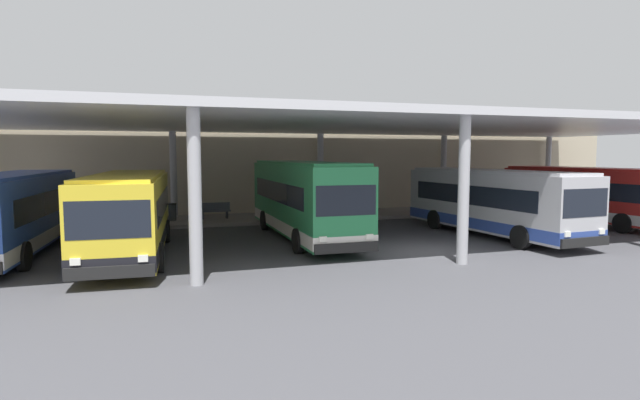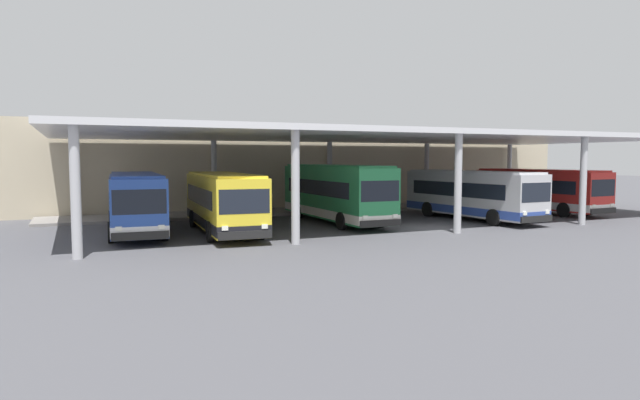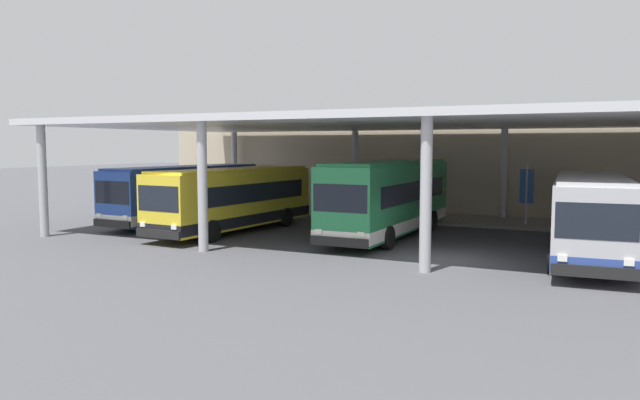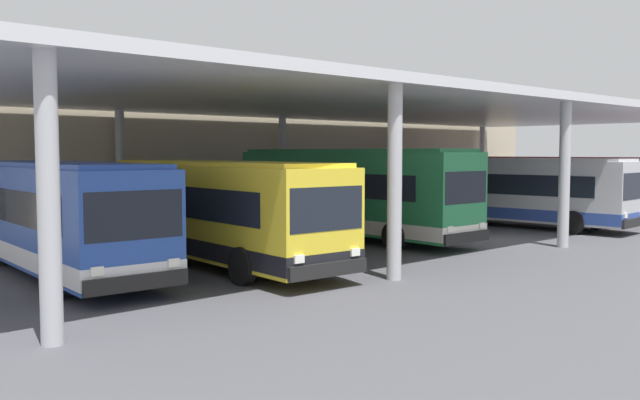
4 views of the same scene
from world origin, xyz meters
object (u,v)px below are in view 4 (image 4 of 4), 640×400
(bus_far_bay, at_px, (517,191))
(bench_waiting, at_px, (184,214))
(trash_bin, at_px, (137,218))
(banner_sign, at_px, (337,180))
(bus_middle_bay, at_px, (350,192))
(bus_nearest_bay, at_px, (58,216))
(bus_second_bay, at_px, (219,211))
(bus_departing, at_px, (562,184))

(bus_far_bay, distance_m, bench_waiting, 15.29)
(trash_bin, distance_m, banner_sign, 11.16)
(bus_middle_bay, relative_size, banner_sign, 3.55)
(trash_bin, bearing_deg, bus_nearest_bay, -130.51)
(bus_second_bay, bearing_deg, bus_far_bay, -1.32)
(bus_middle_bay, bearing_deg, bus_nearest_bay, -179.22)
(bus_nearest_bay, bearing_deg, bus_middle_bay, 0.78)
(bus_second_bay, bearing_deg, banner_sign, 32.28)
(bus_far_bay, bearing_deg, trash_bin, 147.33)
(bench_waiting, height_order, trash_bin, trash_bin)
(bus_second_bay, height_order, bus_departing, same)
(bus_second_bay, distance_m, bus_middle_bay, 7.74)
(banner_sign, bearing_deg, trash_bin, 176.34)
(bus_nearest_bay, xyz_separation_m, bus_second_bay, (4.29, -1.67, 0.00))
(bus_departing, relative_size, trash_bin, 10.86)
(bus_middle_bay, bearing_deg, bus_far_bay, -14.16)
(bus_far_bay, bearing_deg, banner_sign, 111.44)
(bus_middle_bay, distance_m, bus_far_bay, 9.02)
(bus_departing, bearing_deg, bus_middle_bay, 178.80)
(bus_middle_bay, xyz_separation_m, banner_sign, (5.39, 6.33, 0.14))
(bus_nearest_bay, height_order, trash_bin, bus_nearest_bay)
(bus_second_bay, xyz_separation_m, bench_waiting, (4.25, 9.03, -0.99))
(bus_second_bay, bearing_deg, bus_middle_bay, 13.69)
(bus_nearest_bay, xyz_separation_m, bus_far_bay, (20.56, -2.04, 0.00))
(bench_waiting, bearing_deg, bus_middle_bay, -65.63)
(bus_middle_bay, bearing_deg, bus_second_bay, -166.31)
(bus_far_bay, bearing_deg, bus_middle_bay, 165.84)
(bus_nearest_bay, xyz_separation_m, bus_middle_bay, (11.81, 0.16, 0.19))
(bus_nearest_bay, distance_m, bus_far_bay, 20.66)
(bus_nearest_bay, distance_m, trash_bin, 9.51)
(banner_sign, bearing_deg, bus_second_bay, -147.72)
(bus_second_bay, distance_m, bus_far_bay, 16.27)
(banner_sign, bearing_deg, bus_nearest_bay, -159.34)
(bus_nearest_bay, height_order, bench_waiting, bus_nearest_bay)
(bus_far_bay, distance_m, trash_bin, 17.14)
(bench_waiting, bearing_deg, bus_second_bay, -115.22)
(bus_departing, xyz_separation_m, bench_waiting, (-19.77, 7.55, -0.99))
(bus_nearest_bay, relative_size, bench_waiting, 5.92)
(bus_nearest_bay, xyz_separation_m, banner_sign, (17.21, 6.49, 0.32))
(bus_departing, relative_size, banner_sign, 3.33)
(bus_far_bay, height_order, bench_waiting, bus_far_bay)
(bus_departing, bearing_deg, bus_second_bay, -176.46)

